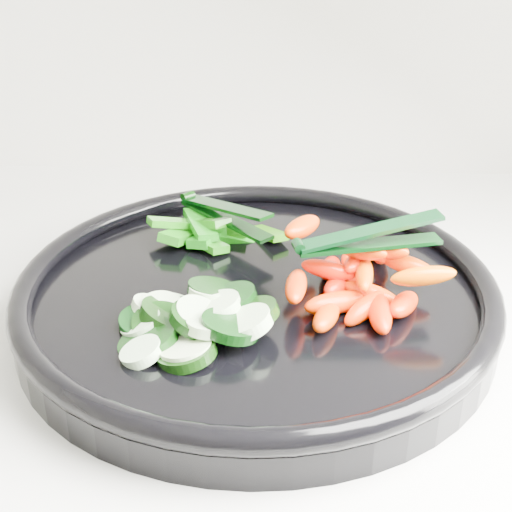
{
  "coord_description": "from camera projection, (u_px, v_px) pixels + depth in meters",
  "views": [
    {
      "loc": [
        -0.31,
        1.19,
        1.24
      ],
      "look_at": [
        -0.33,
        1.67,
        0.99
      ],
      "focal_mm": 50.0,
      "sensor_mm": 36.0,
      "label": 1
    }
  ],
  "objects": [
    {
      "name": "veggie_tray",
      "position": [
        256.0,
        295.0,
        0.56
      ],
      "size": [
        0.41,
        0.41,
        0.04
      ],
      "color": "black",
      "rests_on": "counter"
    },
    {
      "name": "cucumber_pile",
      "position": [
        188.0,
        320.0,
        0.5
      ],
      "size": [
        0.13,
        0.12,
        0.04
      ],
      "color": "black",
      "rests_on": "veggie_tray"
    },
    {
      "name": "carrot_pile",
      "position": [
        358.0,
        276.0,
        0.54
      ],
      "size": [
        0.13,
        0.16,
        0.05
      ],
      "color": "#FF3E00",
      "rests_on": "veggie_tray"
    },
    {
      "name": "pepper_pile",
      "position": [
        209.0,
        232.0,
        0.63
      ],
      "size": [
        0.13,
        0.08,
        0.04
      ],
      "color": "#09680C",
      "rests_on": "veggie_tray"
    },
    {
      "name": "tong_carrot",
      "position": [
        365.0,
        238.0,
        0.53
      ],
      "size": [
        0.11,
        0.04,
        0.02
      ],
      "color": "black",
      "rests_on": "carrot_pile"
    },
    {
      "name": "tong_pepper",
      "position": [
        223.0,
        212.0,
        0.63
      ],
      "size": [
        0.09,
        0.09,
        0.02
      ],
      "color": "black",
      "rests_on": "pepper_pile"
    }
  ]
}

